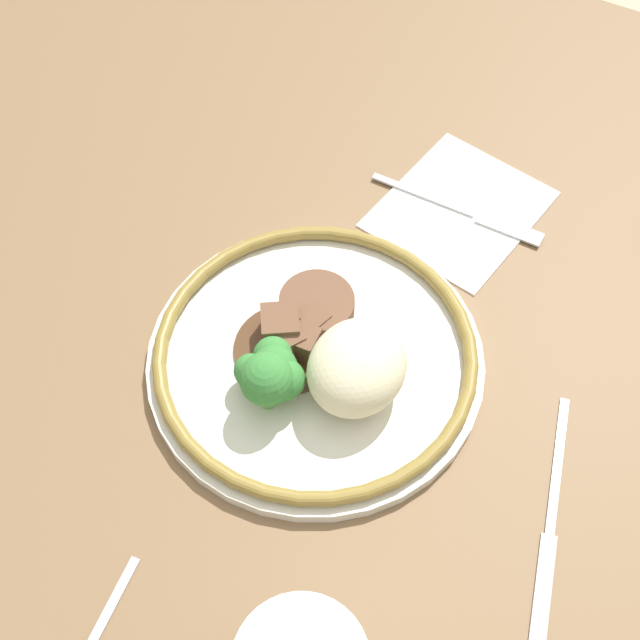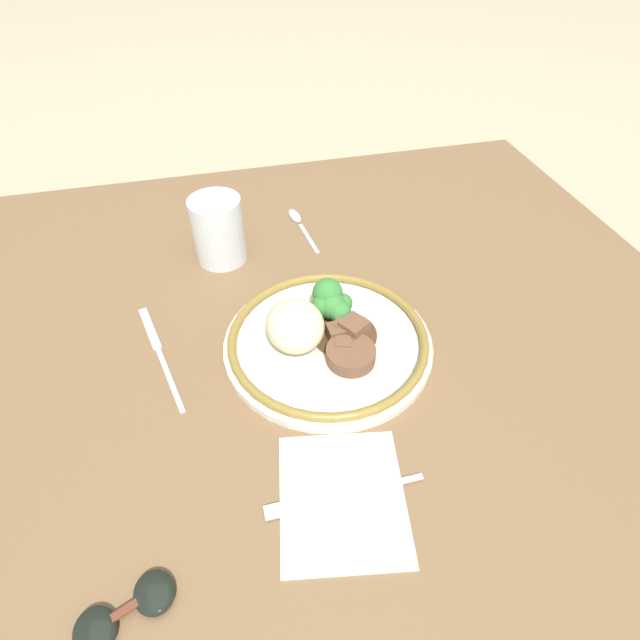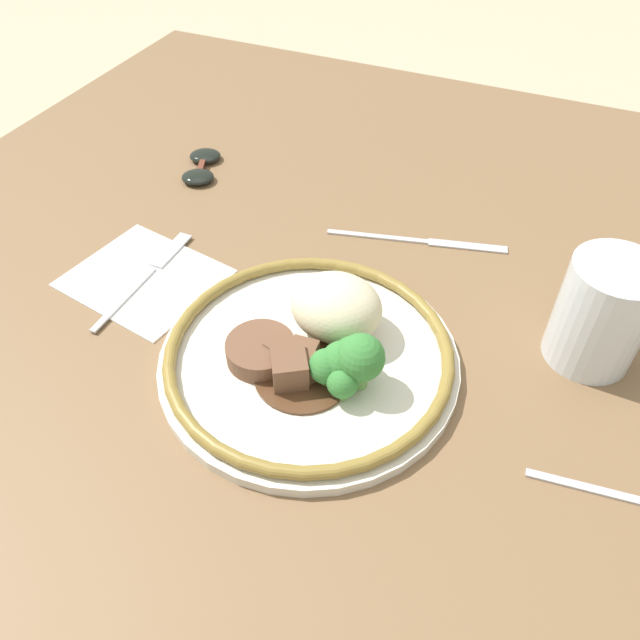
# 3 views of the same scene
# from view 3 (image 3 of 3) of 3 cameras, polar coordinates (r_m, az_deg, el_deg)

# --- Properties ---
(ground_plane) EXTENTS (8.00, 8.00, 0.00)m
(ground_plane) POSITION_cam_3_polar(r_m,az_deg,el_deg) (0.66, -0.94, -2.51)
(ground_plane) COLOR tan
(dining_table) EXTENTS (1.12, 1.23, 0.04)m
(dining_table) POSITION_cam_3_polar(r_m,az_deg,el_deg) (0.64, -0.96, -1.34)
(dining_table) COLOR brown
(dining_table) RESTS_ON ground
(napkin) EXTENTS (0.17, 0.15, 0.00)m
(napkin) POSITION_cam_3_polar(r_m,az_deg,el_deg) (0.70, -15.76, 3.71)
(napkin) COLOR white
(napkin) RESTS_ON dining_table
(plate) EXTENTS (0.28, 0.28, 0.07)m
(plate) POSITION_cam_3_polar(r_m,az_deg,el_deg) (0.58, -0.48, -2.66)
(plate) COLOR silver
(plate) RESTS_ON dining_table
(juice_glass) EXTENTS (0.08, 0.08, 0.11)m
(juice_glass) POSITION_cam_3_polar(r_m,az_deg,el_deg) (0.62, 24.25, 0.27)
(juice_glass) COLOR #F4AD19
(juice_glass) RESTS_ON dining_table
(fork) EXTENTS (0.02, 0.17, 0.00)m
(fork) POSITION_cam_3_polar(r_m,az_deg,el_deg) (0.71, -15.07, 4.47)
(fork) COLOR #B7B7BC
(fork) RESTS_ON napkin
(knife) EXTENTS (0.20, 0.06, 0.00)m
(knife) POSITION_cam_3_polar(r_m,az_deg,el_deg) (0.74, 9.41, 7.10)
(knife) COLOR #B7B7BC
(knife) RESTS_ON dining_table
(sunglasses) EXTENTS (0.07, 0.10, 0.01)m
(sunglasses) POSITION_cam_3_polar(r_m,az_deg,el_deg) (0.87, -10.78, 13.65)
(sunglasses) COLOR black
(sunglasses) RESTS_ON dining_table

